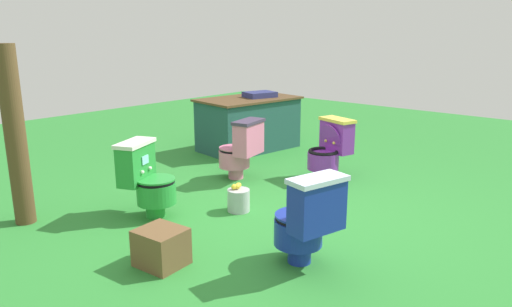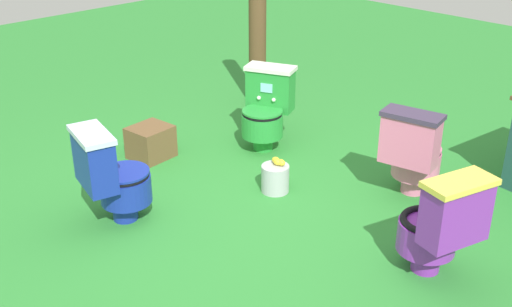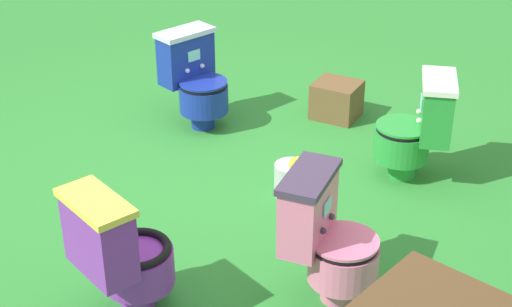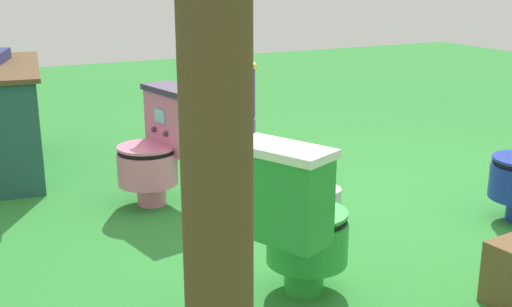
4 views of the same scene
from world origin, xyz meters
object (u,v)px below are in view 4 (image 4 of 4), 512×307
object	(u,v)px
toilet_purple	(229,111)
toilet_pink	(160,145)
wooden_post	(218,219)
lemon_bucket	(322,205)
toilet_green	(296,220)

from	to	relation	value
toilet_purple	toilet_pink	world-z (taller)	same
wooden_post	lemon_bucket	size ratio (longest dim) A/B	5.87
toilet_green	lemon_bucket	world-z (taller)	toilet_green
toilet_purple	toilet_green	bearing A→B (deg)	88.95
toilet_pink	wooden_post	world-z (taller)	wooden_post
toilet_green	wooden_post	distance (m)	1.21
toilet_purple	toilet_pink	distance (m)	1.05
toilet_purple	lemon_bucket	distance (m)	1.50
lemon_bucket	toilet_pink	bearing A→B (deg)	41.74
toilet_purple	lemon_bucket	xyz separation A→B (m)	(-1.47, 0.09, -0.26)
toilet_green	lemon_bucket	distance (m)	0.90
wooden_post	lemon_bucket	xyz separation A→B (m)	(1.51, -1.29, -0.69)
toilet_green	toilet_pink	size ratio (longest dim) A/B	1.00
toilet_pink	lemon_bucket	world-z (taller)	toilet_pink
toilet_green	toilet_pink	distance (m)	1.45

